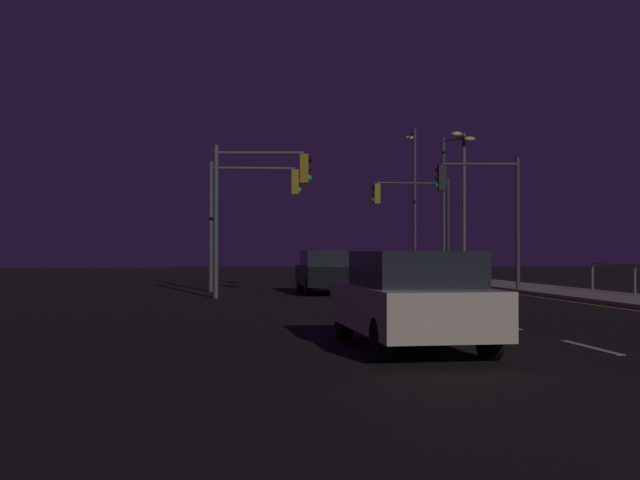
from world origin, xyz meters
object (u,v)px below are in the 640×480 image
car_oncoming (326,271)px  traffic_light_near_left (252,200)px  car (411,298)px  traffic_light_far_right (481,197)px  traffic_light_near_right (414,208)px  traffic_light_mid_right (258,191)px  street_lamp_far_end (414,189)px  street_lamp_across_street (463,191)px  street_lamp_median (448,193)px

car_oncoming → traffic_light_near_left: 4.26m
car → traffic_light_far_right: size_ratio=0.90×
car_oncoming → traffic_light_near_right: 10.76m
traffic_light_mid_right → street_lamp_far_end: bearing=61.0°
street_lamp_across_street → traffic_light_near_right: bearing=-161.9°
car_oncoming → traffic_light_far_right: (5.91, 0.12, 2.76)m
traffic_light_near_right → street_lamp_median: (2.30, 1.86, 0.86)m
car_oncoming → traffic_light_near_left: (-2.57, 2.09, 2.68)m
car_oncoming → street_lamp_across_street: size_ratio=0.61×
car → traffic_light_near_left: (-1.37, 18.81, 2.68)m
traffic_light_near_right → traffic_light_mid_right: size_ratio=0.97×
traffic_light_mid_right → traffic_light_far_right: traffic_light_far_right is taller
car → car_oncoming: 16.76m
traffic_light_far_right → street_lamp_across_street: (2.41, 9.52, 0.92)m
traffic_light_near_right → street_lamp_across_street: street_lamp_across_street is taller
car_oncoming → street_lamp_far_end: 18.12m
car_oncoming → street_lamp_median: size_ratio=0.62×
traffic_light_mid_right → street_lamp_far_end: street_lamp_far_end is taller
street_lamp_median → traffic_light_mid_right: bearing=-129.0°
car → street_lamp_across_street: bearing=70.1°
car → street_lamp_across_street: 28.28m
traffic_light_mid_right → traffic_light_far_right: bearing=16.4°
street_lamp_far_end → traffic_light_far_right: bearing=-95.8°
traffic_light_far_right → street_lamp_far_end: size_ratio=0.59×
traffic_light_mid_right → traffic_light_far_right: 8.90m
traffic_light_far_right → traffic_light_mid_right: bearing=-163.6°
car → traffic_light_mid_right: bearing=95.7°
street_lamp_median → traffic_light_near_right: bearing=-141.0°
street_lamp_median → car: bearing=-108.4°
traffic_light_near_right → traffic_light_near_left: size_ratio=0.98×
car_oncoming → traffic_light_near_left: bearing=140.9°
car_oncoming → street_lamp_median: bearing=53.4°
traffic_light_near_right → street_lamp_far_end: (1.91, 7.17, 1.49)m
traffic_light_near_left → street_lamp_far_end: (10.08, 13.83, 1.59)m
traffic_light_near_right → street_lamp_far_end: 7.56m
car → street_lamp_far_end: bearing=75.1°
car_oncoming → car: bearing=-94.1°
car_oncoming → street_lamp_across_street: bearing=49.2°
traffic_light_mid_right → car_oncoming: bearing=42.2°
street_lamp_far_end → street_lamp_median: bearing=-85.9°
traffic_light_near_left → street_lamp_median: 13.53m
car → car_oncoming: bearing=85.9°
street_lamp_across_street → street_lamp_far_end: bearing=97.4°
car → traffic_light_near_right: traffic_light_near_right is taller
traffic_light_near_right → street_lamp_across_street: 3.00m
street_lamp_median → street_lamp_across_street: bearing=-66.3°
traffic_light_mid_right → car: bearing=-84.3°
traffic_light_near_left → street_lamp_far_end: 17.19m
traffic_light_far_right → street_lamp_across_street: size_ratio=0.68×
street_lamp_across_street → street_lamp_far_end: size_ratio=0.87×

